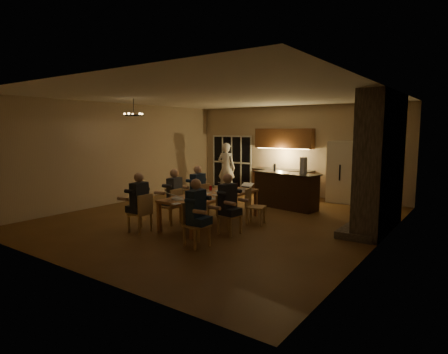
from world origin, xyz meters
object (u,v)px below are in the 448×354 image
person_right_mid (228,204)px  can_cola (237,185)px  laptop_f (246,185)px  laptop_a (178,195)px  chair_left_far (199,199)px  can_silver (198,196)px  laptop_e (227,184)px  mug_front (199,195)px  mug_mid (230,190)px  bar_blender (303,166)px  person_left_far (198,190)px  person_right_near (196,212)px  dining_table (212,209)px  chair_left_mid (170,206)px  chair_right_mid (229,215)px  chair_right_near (197,225)px  laptop_d (219,191)px  redcup_mid (211,188)px  plate_near (210,199)px  laptop_b (199,196)px  redcup_near (192,202)px  bar_bottle (275,167)px  plate_far (241,191)px  chair_left_near (140,213)px  person_left_near (139,202)px  laptop_c (205,189)px  chair_right_far (256,206)px  chandelier (134,115)px  bar_island (286,190)px  mug_back (219,187)px

person_right_mid → can_cola: person_right_mid is taller
laptop_f → laptop_a: bearing=-107.1°
chair_left_far → can_silver: 1.56m
laptop_e → mug_front: bearing=120.5°
mug_mid → bar_blender: (1.07, 2.23, 0.52)m
person_left_far → bar_blender: bar_blender is taller
person_right_near → person_right_mid: same height
dining_table → chair_left_mid: chair_left_mid is taller
mug_front → chair_right_mid: bearing=-3.4°
bar_blender → chair_right_near: bearing=-81.8°
laptop_d → mug_front: size_ratio=3.20×
redcup_mid → plate_near: 1.30m
laptop_b → laptop_d: same height
chair_right_near → laptop_f: size_ratio=2.78×
redcup_near → redcup_mid: same height
laptop_a → can_cola: laptop_a is taller
chair_right_near → bar_bottle: bar_bottle is taller
chair_left_far → plate_far: (1.26, 0.18, 0.31)m
chair_left_near → person_left_far: person_left_far is taller
chair_right_near → bar_blender: bar_blender is taller
person_left_near → bar_bottle: 4.69m
laptop_a → bar_bottle: bearing=-71.8°
can_cola → laptop_f: bearing=-25.4°
laptop_c → laptop_d: size_ratio=1.00×
laptop_d → redcup_mid: bearing=155.7°
person_left_far → mug_mid: bearing=93.1°
chair_right_near → person_left_near: bearing=100.0°
laptop_f → laptop_c: bearing=-121.2°
chair_right_mid → chair_right_far: same height
person_right_near → mug_front: size_ratio=13.80×
chandelier → laptop_e: 3.20m
chandelier → laptop_b: bearing=-11.9°
chair_left_near → person_right_mid: (1.78, 1.02, 0.24)m
laptop_e → bar_island: bearing=-97.3°
person_right_mid → laptop_e: size_ratio=4.31×
chair_right_far → redcup_mid: 1.37m
bar_island → laptop_e: size_ratio=6.42×
chair_right_near → plate_near: 1.24m
laptop_d → plate_near: 0.55m
chair_left_mid → redcup_mid: chair_left_mid is taller
bar_island → chair_right_near: bar_island is taller
laptop_c → plate_far: bearing=-122.8°
person_left_near → laptop_f: person_left_near is taller
bar_blender → mug_back: bearing=-114.4°
bar_bottle → chandelier: bearing=-129.6°
bar_blender → laptop_d: bearing=-96.3°
laptop_a → plate_near: size_ratio=1.26×
chair_right_mid → bar_blender: 3.47m
laptop_a → laptop_f: (0.50, 2.16, 0.00)m
laptop_d → chair_left_mid: bearing=-140.6°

